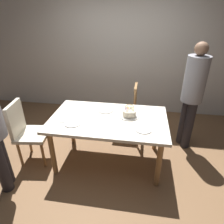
# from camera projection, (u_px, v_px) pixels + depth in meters

# --- Properties ---
(ground) EXTENTS (6.40, 6.40, 0.00)m
(ground) POSITION_uv_depth(u_px,v_px,m) (109.00, 159.00, 3.07)
(ground) COLOR brown
(back_wall) EXTENTS (6.40, 0.10, 2.60)m
(back_wall) POSITION_uv_depth(u_px,v_px,m) (123.00, 52.00, 4.09)
(back_wall) COLOR beige
(back_wall) RESTS_ON ground
(dining_table) EXTENTS (1.62, 0.98, 0.74)m
(dining_table) POSITION_uv_depth(u_px,v_px,m) (109.00, 123.00, 2.77)
(dining_table) COLOR silver
(dining_table) RESTS_ON ground
(birthday_cake) EXTENTS (0.28, 0.28, 0.17)m
(birthday_cake) POSITION_uv_depth(u_px,v_px,m) (129.00, 113.00, 2.75)
(birthday_cake) COLOR silver
(birthday_cake) RESTS_ON dining_table
(plate_near_celebrant) EXTENTS (0.22, 0.22, 0.01)m
(plate_near_celebrant) POSITION_uv_depth(u_px,v_px,m) (73.00, 123.00, 2.59)
(plate_near_celebrant) COLOR white
(plate_near_celebrant) RESTS_ON dining_table
(plate_far_side) EXTENTS (0.22, 0.22, 0.01)m
(plate_far_side) POSITION_uv_depth(u_px,v_px,m) (106.00, 110.00, 2.93)
(plate_far_side) COLOR white
(plate_far_side) RESTS_ON dining_table
(plate_near_guest) EXTENTS (0.22, 0.22, 0.01)m
(plate_near_guest) POSITION_uv_depth(u_px,v_px,m) (143.00, 129.00, 2.46)
(plate_near_guest) COLOR white
(plate_near_guest) RESTS_ON dining_table
(fork_near_celebrant) EXTENTS (0.18, 0.02, 0.01)m
(fork_near_celebrant) POSITION_uv_depth(u_px,v_px,m) (61.00, 122.00, 2.63)
(fork_near_celebrant) COLOR silver
(fork_near_celebrant) RESTS_ON dining_table
(fork_far_side) EXTENTS (0.18, 0.05, 0.01)m
(fork_far_side) POSITION_uv_depth(u_px,v_px,m) (95.00, 109.00, 2.95)
(fork_far_side) COLOR silver
(fork_far_side) RESTS_ON dining_table
(chair_spindle_back) EXTENTS (0.45, 0.45, 0.95)m
(chair_spindle_back) POSITION_uv_depth(u_px,v_px,m) (125.00, 111.00, 3.54)
(chair_spindle_back) COLOR beige
(chair_spindle_back) RESTS_ON ground
(chair_upholstered) EXTENTS (0.50, 0.49, 0.95)m
(chair_upholstered) POSITION_uv_depth(u_px,v_px,m) (26.00, 130.00, 2.85)
(chair_upholstered) COLOR beige
(chair_upholstered) RESTS_ON ground
(person_guest) EXTENTS (0.32, 0.32, 1.70)m
(person_guest) POSITION_uv_depth(u_px,v_px,m) (193.00, 92.00, 2.98)
(person_guest) COLOR #262328
(person_guest) RESTS_ON ground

